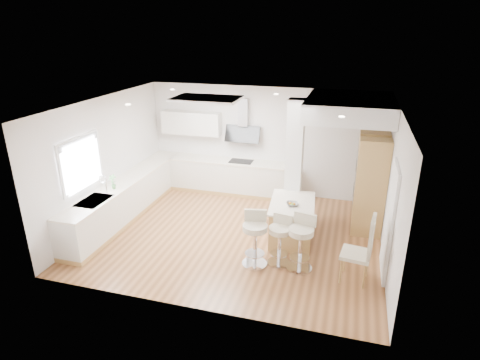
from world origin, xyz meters
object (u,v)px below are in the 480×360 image
(bar_stool_b, at_px, (280,238))
(bar_stool_c, at_px, (301,240))
(dining_chair, at_px, (363,247))
(bar_stool_a, at_px, (255,236))
(peninsula, at_px, (292,220))

(bar_stool_b, distance_m, bar_stool_c, 0.41)
(bar_stool_b, relative_size, dining_chair, 0.77)
(bar_stool_c, bearing_deg, bar_stool_a, -161.25)
(peninsula, bearing_deg, bar_stool_c, -77.74)
(peninsula, bearing_deg, bar_stool_b, -98.46)
(bar_stool_a, height_order, bar_stool_b, bar_stool_a)
(peninsula, height_order, dining_chair, dining_chair)
(dining_chair, bearing_deg, bar_stool_a, -173.19)
(peninsula, distance_m, bar_stool_a, 1.28)
(peninsula, height_order, bar_stool_c, bar_stool_c)
(peninsula, distance_m, dining_chair, 1.86)
(peninsula, distance_m, bar_stool_c, 1.15)
(bar_stool_a, bearing_deg, peninsula, 55.32)
(bar_stool_a, xyz_separation_m, bar_stool_c, (0.84, 0.09, 0.00))
(bar_stool_a, distance_m, bar_stool_c, 0.84)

